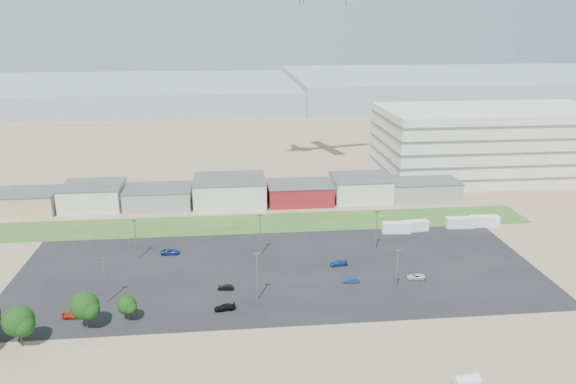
{
  "coord_description": "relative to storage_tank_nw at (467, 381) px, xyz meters",
  "views": [
    {
      "loc": [
        -5.45,
        -98.39,
        55.72
      ],
      "look_at": [
        7.23,
        22.0,
        18.38
      ],
      "focal_mm": 35.0,
      "sensor_mm": 36.0,
      "label": 1
    }
  ],
  "objects": [
    {
      "name": "box_trailer_c",
      "position": [
        27.13,
        68.87,
        0.26
      ],
      "size": [
        7.97,
        2.9,
        2.94
      ],
      "primitive_type": null,
      "rotation": [
        0.0,
        0.0,
        -0.06
      ],
      "color": "silver",
      "rests_on": "ground"
    },
    {
      "name": "building_row",
      "position": [
        -47.53,
        97.09,
        2.79
      ],
      "size": [
        170.0,
        20.0,
        8.0
      ],
      "primitive_type": null,
      "color": "silver",
      "rests_on": "ground"
    },
    {
      "name": "box_trailer_a",
      "position": [
        8.33,
        66.81,
        0.23
      ],
      "size": [
        7.87,
        3.15,
        2.87
      ],
      "primitive_type": null,
      "rotation": [
        0.0,
        0.0,
        -0.1
      ],
      "color": "silver",
      "rests_on": "ground"
    },
    {
      "name": "lightpole_front_m",
      "position": [
        -31.32,
        32.41,
        4.03
      ],
      "size": [
        1.23,
        0.51,
        10.47
      ],
      "primitive_type": null,
      "color": "slate",
      "rests_on": "ground"
    },
    {
      "name": "parking_garage",
      "position": [
        59.47,
        121.09,
        11.29
      ],
      "size": [
        80.0,
        40.0,
        25.0
      ],
      "primitive_type": "cube",
      "color": "silver",
      "rests_on": "ground"
    },
    {
      "name": "parked_car_3",
      "position": [
        -38.07,
        28.83,
        -0.6
      ],
      "size": [
        4.38,
        2.21,
        1.22
      ],
      "primitive_type": "imported",
      "rotation": [
        0.0,
        0.0,
        -1.45
      ],
      "color": "black",
      "rests_on": "ground"
    },
    {
      "name": "lightpole_back_m",
      "position": [
        -29.33,
        55.39,
        4.06
      ],
      "size": [
        1.24,
        0.52,
        10.54
      ],
      "primitive_type": null,
      "color": "slate",
      "rests_on": "ground"
    },
    {
      "name": "parked_car_4",
      "position": [
        -37.89,
        37.63,
        -0.65
      ],
      "size": [
        3.53,
        1.64,
        1.12
      ],
      "primitive_type": "imported",
      "rotation": [
        0.0,
        0.0,
        -1.71
      ],
      "color": "black",
      "rests_on": "ground"
    },
    {
      "name": "ground",
      "position": [
        -30.53,
        26.09,
        -1.21
      ],
      "size": [
        700.0,
        700.0,
        0.0
      ],
      "primitive_type": "plane",
      "color": "#8B7358",
      "rests_on": "ground"
    },
    {
      "name": "hills_backdrop",
      "position": [
        9.47,
        341.09,
        3.29
      ],
      "size": [
        700.0,
        200.0,
        9.0
      ],
      "primitive_type": null,
      "color": "gray",
      "rests_on": "ground"
    },
    {
      "name": "parked_car_0",
      "position": [
        4.54,
        38.49,
        -0.64
      ],
      "size": [
        4.2,
        2.19,
        1.13
      ],
      "primitive_type": "imported",
      "rotation": [
        0.0,
        0.0,
        -1.65
      ],
      "color": "silver",
      "rests_on": "ground"
    },
    {
      "name": "lightpole_front_l",
      "position": [
        -62.1,
        34.79,
        3.72
      ],
      "size": [
        1.16,
        0.48,
        9.85
      ],
      "primitive_type": null,
      "color": "slate",
      "rests_on": "ground"
    },
    {
      "name": "parked_car_9",
      "position": [
        -51.62,
        58.38,
        -0.56
      ],
      "size": [
        4.67,
        2.21,
        1.29
      ],
      "primitive_type": "imported",
      "rotation": [
        0.0,
        0.0,
        1.59
      ],
      "color": "navy",
      "rests_on": "ground"
    },
    {
      "name": "tree_right",
      "position": [
        -63.82,
        24.51,
        3.0
      ],
      "size": [
        5.61,
        5.61,
        8.41
      ],
      "primitive_type": null,
      "color": "black",
      "rests_on": "ground"
    },
    {
      "name": "box_trailer_b",
      "position": [
        13.74,
        67.7,
        0.22
      ],
      "size": [
        7.84,
        3.31,
        2.85
      ],
      "primitive_type": null,
      "rotation": [
        0.0,
        0.0,
        0.13
      ],
      "color": "silver",
      "rests_on": "ground"
    },
    {
      "name": "parked_car_1",
      "position": [
        -10.31,
        38.24,
        -0.6
      ],
      "size": [
        3.75,
        1.53,
        1.21
      ],
      "primitive_type": "imported",
      "rotation": [
        0.0,
        0.0,
        -1.64
      ],
      "color": "navy",
      "rests_on": "ground"
    },
    {
      "name": "parked_car_12",
      "position": [
        -11.38,
        47.37,
        -0.6
      ],
      "size": [
        4.32,
        2.13,
        1.21
      ],
      "primitive_type": "imported",
      "rotation": [
        0.0,
        0.0,
        -1.46
      ],
      "color": "navy",
      "rests_on": "ground"
    },
    {
      "name": "lightpole_back_l",
      "position": [
        -59.3,
        56.18,
        3.87
      ],
      "size": [
        1.19,
        0.5,
        10.15
      ],
      "primitive_type": null,
      "color": "slate",
      "rests_on": "ground"
    },
    {
      "name": "tree_mid",
      "position": [
        -73.98,
        19.63,
        3.19
      ],
      "size": [
        5.86,
        5.86,
        8.8
      ],
      "primitive_type": null,
      "color": "black",
      "rests_on": "ground"
    },
    {
      "name": "grass_strip",
      "position": [
        -30.53,
        78.09,
        -1.2
      ],
      "size": [
        160.0,
        16.0,
        0.02
      ],
      "primitive_type": "cube",
      "color": "#2E551F",
      "rests_on": "ground"
    },
    {
      "name": "parked_car_10",
      "position": [
        -67.43,
        28.78,
        -0.61
      ],
      "size": [
        4.1,
        1.7,
        1.19
      ],
      "primitive_type": "imported",
      "rotation": [
        0.0,
        0.0,
        1.56
      ],
      "color": "#9C1E0E",
      "rests_on": "ground"
    },
    {
      "name": "box_trailer_d",
      "position": [
        34.41,
        69.18,
        0.3
      ],
      "size": [
        8.14,
        2.84,
        3.02
      ],
      "primitive_type": null,
      "rotation": [
        0.0,
        0.0,
        -0.04
      ],
      "color": "silver",
      "rests_on": "ground"
    },
    {
      "name": "storage_tank_nw",
      "position": [
        0.0,
        0.0,
        0.0
      ],
      "size": [
        4.19,
        2.37,
        2.42
      ],
      "primitive_type": null,
      "rotation": [
        0.0,
        0.0,
        0.09
      ],
      "color": "silver",
      "rests_on": "ground"
    },
    {
      "name": "tree_near",
      "position": [
        -56.63,
        26.61,
        1.74
      ],
      "size": [
        3.93,
        3.93,
        5.89
      ],
      "primitive_type": null,
      "color": "black",
      "rests_on": "ground"
    },
    {
      "name": "parking_lot",
      "position": [
        -25.53,
        46.09,
        -1.2
      ],
      "size": [
        120.0,
        50.0,
        0.01
      ],
      "primitive_type": "cube",
      "color": "black",
      "rests_on": "ground"
    },
    {
      "name": "lightpole_back_r",
      "position": [
        -0.33,
        55.39,
        4.05
      ],
      "size": [
        1.24,
        0.52,
        10.52
      ],
      "primitive_type": null,
      "color": "slate",
      "rests_on": "ground"
    },
    {
      "name": "lightpole_front_r",
      "position": [
        -1.92,
        32.33,
        3.75
      ],
      "size": [
        1.17,
        0.49,
        9.91
      ],
      "primitive_type": null,
      "color": "slate",
      "rests_on": "ground"
    }
  ]
}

